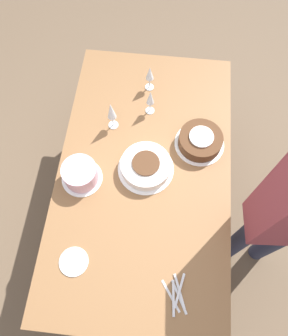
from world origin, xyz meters
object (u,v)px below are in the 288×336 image
cake_center_white (146,166)px  cake_front_chocolate (200,141)px  wine_glass_near (150,74)px  wine_glass_extra (150,98)px  wine_glass_far (111,111)px  cake_back_decorated (80,174)px

cake_center_white → cake_front_chocolate: 0.36m
cake_center_white → wine_glass_near: wine_glass_near is taller
cake_front_chocolate → wine_glass_near: wine_glass_near is taller
cake_front_chocolate → wine_glass_extra: (0.21, 0.32, 0.09)m
cake_center_white → wine_glass_far: bearing=40.0°
cake_center_white → wine_glass_extra: size_ratio=1.69×
cake_center_white → wine_glass_far: size_ratio=1.46×
wine_glass_extra → cake_center_white: bearing=-177.7°
wine_glass_near → wine_glass_extra: wine_glass_extra is taller
wine_glass_far → wine_glass_extra: 0.25m
cake_back_decorated → wine_glass_far: 0.40m
cake_front_chocolate → wine_glass_far: (0.08, 0.53, 0.11)m
cake_front_chocolate → wine_glass_extra: wine_glass_extra is taller
cake_back_decorated → wine_glass_far: (0.37, -0.13, 0.09)m
cake_center_white → wine_glass_near: bearing=3.7°
cake_back_decorated → wine_glass_extra: (0.50, -0.34, 0.07)m
wine_glass_near → cake_center_white: bearing=-176.3°
cake_center_white → wine_glass_far: 0.37m
cake_front_chocolate → wine_glass_extra: 0.39m
wine_glass_extra → wine_glass_near: bearing=6.8°
wine_glass_extra → wine_glass_far: bearing=121.3°
cake_back_decorated → wine_glass_extra: bearing=-34.3°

